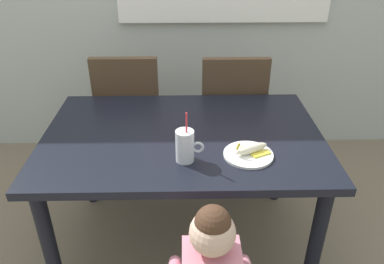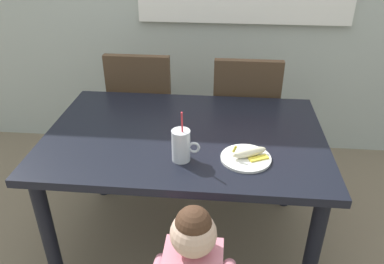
{
  "view_description": "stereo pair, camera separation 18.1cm",
  "coord_description": "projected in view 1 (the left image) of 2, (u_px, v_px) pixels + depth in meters",
  "views": [
    {
      "loc": [
        0.01,
        -1.67,
        1.7
      ],
      "look_at": [
        0.05,
        -0.09,
        0.81
      ],
      "focal_mm": 35.34,
      "sensor_mm": 36.0,
      "label": 1
    },
    {
      "loc": [
        0.19,
        -1.67,
        1.7
      ],
      "look_at": [
        0.05,
        -0.09,
        0.81
      ],
      "focal_mm": 35.34,
      "sensor_mm": 36.0,
      "label": 2
    }
  ],
  "objects": [
    {
      "name": "dining_chair_right",
      "position": [
        231.0,
        111.0,
        2.6
      ],
      "size": [
        0.44,
        0.45,
        0.96
      ],
      "rotation": [
        0.0,
        0.0,
        3.14
      ],
      "color": "#4C3826",
      "rests_on": "ground"
    },
    {
      "name": "ground_plane",
      "position": [
        184.0,
        239.0,
        2.3
      ],
      "size": [
        24.0,
        24.0,
        0.0
      ],
      "primitive_type": "plane",
      "color": "#7A6B56"
    },
    {
      "name": "peeled_banana",
      "position": [
        252.0,
        149.0,
        1.74
      ],
      "size": [
        0.18,
        0.13,
        0.07
      ],
      "rotation": [
        0.0,
        0.0,
        0.44
      ],
      "color": "#F4EAC6",
      "rests_on": "snack_plate"
    },
    {
      "name": "milk_cup",
      "position": [
        185.0,
        148.0,
        1.68
      ],
      "size": [
        0.13,
        0.08,
        0.25
      ],
      "color": "silver",
      "rests_on": "dining_table"
    },
    {
      "name": "dining_chair_left",
      "position": [
        130.0,
        111.0,
        2.6
      ],
      "size": [
        0.44,
        0.44,
        0.96
      ],
      "rotation": [
        0.0,
        0.0,
        3.14
      ],
      "color": "#4C3826",
      "rests_on": "ground"
    },
    {
      "name": "snack_plate",
      "position": [
        248.0,
        155.0,
        1.74
      ],
      "size": [
        0.23,
        0.23,
        0.01
      ],
      "primitive_type": "cylinder",
      "color": "white",
      "rests_on": "dining_table"
    },
    {
      "name": "dining_table",
      "position": [
        183.0,
        149.0,
        1.97
      ],
      "size": [
        1.41,
        0.94,
        0.75
      ],
      "color": "black",
      "rests_on": "ground"
    }
  ]
}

